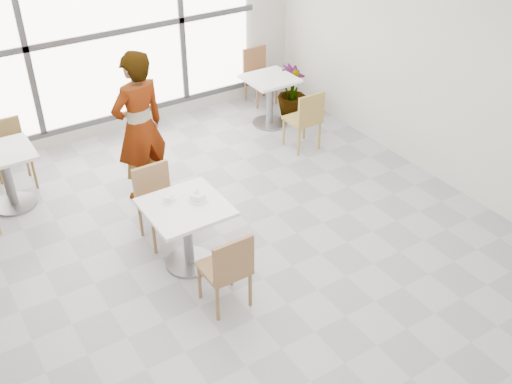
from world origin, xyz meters
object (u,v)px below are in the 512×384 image
coffee_cup (168,200)px  chair_near (228,267)px  bg_chair_right_near (306,117)px  bg_chair_right_far (258,71)px  main_table (187,224)px  chair_far (157,198)px  person (139,128)px  bg_table_left (6,171)px  oatmeal_bowl (198,196)px  bg_chair_left_far (9,149)px  bg_table_right (270,94)px  plant_right (292,91)px

coffee_cup → chair_near: bearing=-81.1°
bg_chair_right_near → coffee_cup: bearing=24.4°
bg_chair_right_near → bg_chair_right_far: (0.33, 1.73, 0.00)m
main_table → chair_far: (-0.05, 0.62, -0.02)m
chair_near → person: person is taller
bg_chair_right_far → main_table: bearing=-132.8°
bg_table_left → bg_chair_right_far: 4.25m
oatmeal_bowl → person: person is taller
chair_near → oatmeal_bowl: chair_near is taller
person → bg_chair_left_far: size_ratio=2.16×
person → bg_chair_right_far: 3.16m
main_table → bg_chair_right_far: 4.20m
chair_near → bg_chair_left_far: size_ratio=1.00×
oatmeal_bowl → bg_table_right: size_ratio=0.28×
bg_chair_left_far → plant_right: (4.14, -0.27, -0.11)m
coffee_cup → bg_chair_left_far: 2.69m
bg_chair_right_far → plant_right: (0.15, -0.74, -0.11)m
oatmeal_bowl → bg_table_left: size_ratio=0.28×
main_table → chair_far: bearing=94.7°
coffee_cup → bg_table_left: (-1.18, 1.98, -0.29)m
chair_far → plant_right: size_ratio=1.10×
chair_far → bg_table_right: 3.07m
person → bg_chair_right_far: size_ratio=2.16×
coffee_cup → bg_table_right: coffee_cup is taller
bg_chair_right_far → plant_right: size_ratio=1.10×
bg_chair_left_far → plant_right: bg_chair_left_far is taller
main_table → bg_chair_left_far: bearing=113.5°
bg_chair_right_far → bg_chair_right_near: bearing=-100.9°
coffee_cup → bg_table_left: 2.32m
plant_right → coffee_cup: bearing=-144.8°
chair_near → main_table: bearing=-88.0°
chair_near → bg_chair_left_far: same height
bg_chair_right_near → main_table: bearing=28.1°
oatmeal_bowl → bg_table_left: 2.58m
main_table → coffee_cup: bearing=128.3°
chair_far → oatmeal_bowl: size_ratio=4.14×
main_table → plant_right: plant_right is taller
coffee_cup → person: (0.28, 1.32, 0.16)m
bg_table_right → bg_chair_right_near: (-0.02, -0.93, 0.01)m
main_table → bg_table_right: size_ratio=1.07×
oatmeal_bowl → bg_chair_left_far: bearing=116.5°
coffee_cup → oatmeal_bowl: bearing=-24.7°
chair_near → bg_table_right: chair_near is taller
bg_table_left → bg_chair_right_near: bg_chair_right_near is taller
coffee_cup → bg_chair_right_near: (2.63, 1.20, -0.28)m
coffee_cup → bg_chair_right_far: 4.18m
bg_chair_right_near → bg_chair_right_far: same height
bg_chair_right_far → plant_right: bg_chair_right_far is taller
bg_table_left → plant_right: size_ratio=0.95×
chair_far → bg_table_left: (-1.25, 1.51, -0.01)m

